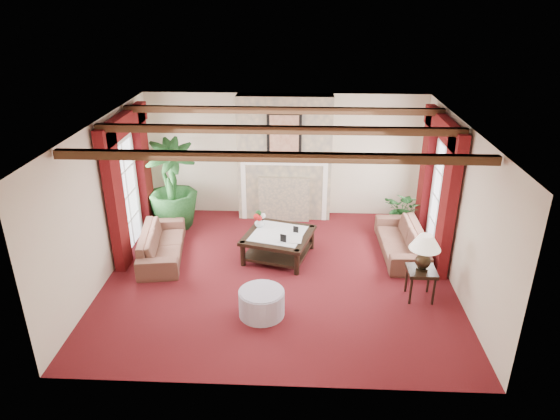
# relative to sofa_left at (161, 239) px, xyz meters

# --- Properties ---
(floor) EXTENTS (6.00, 6.00, 0.00)m
(floor) POSITION_rel_sofa_left_xyz_m (2.24, -0.55, -0.37)
(floor) COLOR #3F0B0B
(floor) RESTS_ON ground
(ceiling) EXTENTS (6.00, 6.00, 0.00)m
(ceiling) POSITION_rel_sofa_left_xyz_m (2.24, -0.55, 2.33)
(ceiling) COLOR white
(ceiling) RESTS_ON floor
(back_wall) EXTENTS (6.00, 0.02, 2.70)m
(back_wall) POSITION_rel_sofa_left_xyz_m (2.24, 2.20, 0.98)
(back_wall) COLOR beige
(back_wall) RESTS_ON ground
(left_wall) EXTENTS (0.02, 5.50, 2.70)m
(left_wall) POSITION_rel_sofa_left_xyz_m (-0.76, -0.55, 0.98)
(left_wall) COLOR beige
(left_wall) RESTS_ON ground
(right_wall) EXTENTS (0.02, 5.50, 2.70)m
(right_wall) POSITION_rel_sofa_left_xyz_m (5.24, -0.55, 0.98)
(right_wall) COLOR beige
(right_wall) RESTS_ON ground
(ceiling_beams) EXTENTS (6.00, 3.00, 0.12)m
(ceiling_beams) POSITION_rel_sofa_left_xyz_m (2.24, -0.55, 2.27)
(ceiling_beams) COLOR #382411
(ceiling_beams) RESTS_ON ceiling
(fireplace) EXTENTS (2.00, 0.52, 2.70)m
(fireplace) POSITION_rel_sofa_left_xyz_m (2.24, 2.00, 2.33)
(fireplace) COLOR tan
(fireplace) RESTS_ON ground
(french_door_left) EXTENTS (0.10, 1.10, 2.16)m
(french_door_left) POSITION_rel_sofa_left_xyz_m (-0.73, 0.45, 1.76)
(french_door_left) COLOR white
(french_door_left) RESTS_ON ground
(french_door_right) EXTENTS (0.10, 1.10, 2.16)m
(french_door_right) POSITION_rel_sofa_left_xyz_m (5.21, 0.45, 1.76)
(french_door_right) COLOR white
(french_door_right) RESTS_ON ground
(curtains_left) EXTENTS (0.20, 2.40, 2.55)m
(curtains_left) POSITION_rel_sofa_left_xyz_m (-0.62, 0.45, 2.18)
(curtains_left) COLOR #4B0B0A
(curtains_left) RESTS_ON ground
(curtains_right) EXTENTS (0.20, 2.40, 2.55)m
(curtains_right) POSITION_rel_sofa_left_xyz_m (5.10, 0.45, 2.18)
(curtains_right) COLOR #4B0B0A
(curtains_right) RESTS_ON ground
(sofa_left) EXTENTS (2.04, 1.12, 0.73)m
(sofa_left) POSITION_rel_sofa_left_xyz_m (0.00, 0.00, 0.00)
(sofa_left) COLOR #370F1D
(sofa_left) RESTS_ON ground
(sofa_right) EXTENTS (1.91, 0.62, 0.74)m
(sofa_right) POSITION_rel_sofa_left_xyz_m (4.55, 0.36, 0.00)
(sofa_right) COLOR #370F1D
(sofa_right) RESTS_ON ground
(potted_palm) EXTENTS (2.35, 2.61, 1.05)m
(potted_palm) POSITION_rel_sofa_left_xyz_m (-0.10, 1.36, 0.16)
(potted_palm) COLOR black
(potted_palm) RESTS_ON ground
(small_plant) EXTENTS (1.64, 1.64, 0.69)m
(small_plant) POSITION_rel_sofa_left_xyz_m (4.77, 1.38, -0.02)
(small_plant) COLOR black
(small_plant) RESTS_ON ground
(coffee_table) EXTENTS (1.45, 1.45, 0.48)m
(coffee_table) POSITION_rel_sofa_left_xyz_m (2.20, 0.10, -0.12)
(coffee_table) COLOR black
(coffee_table) RESTS_ON ground
(side_table) EXTENTS (0.49, 0.49, 0.54)m
(side_table) POSITION_rel_sofa_left_xyz_m (4.58, -1.18, -0.10)
(side_table) COLOR black
(side_table) RESTS_ON ground
(ottoman) EXTENTS (0.71, 0.71, 0.42)m
(ottoman) POSITION_rel_sofa_left_xyz_m (2.03, -1.76, -0.16)
(ottoman) COLOR #B0A7BD
(ottoman) RESTS_ON ground
(table_lamp) EXTENTS (0.50, 0.50, 0.63)m
(table_lamp) POSITION_rel_sofa_left_xyz_m (4.58, -1.18, 0.48)
(table_lamp) COLOR black
(table_lamp) RESTS_ON side_table
(flower_vase) EXTENTS (0.30, 0.30, 0.19)m
(flower_vase) POSITION_rel_sofa_left_xyz_m (1.82, 0.38, 0.21)
(flower_vase) COLOR silver
(flower_vase) RESTS_ON coffee_table
(book) EXTENTS (0.22, 0.06, 0.30)m
(book) POSITION_rel_sofa_left_xyz_m (2.42, -0.15, 0.27)
(book) COLOR black
(book) RESTS_ON coffee_table
(photo_frame_a) EXTENTS (0.11, 0.07, 0.16)m
(photo_frame_a) POSITION_rel_sofa_left_xyz_m (2.30, -0.24, 0.19)
(photo_frame_a) COLOR black
(photo_frame_a) RESTS_ON coffee_table
(photo_frame_b) EXTENTS (0.10, 0.05, 0.13)m
(photo_frame_b) POSITION_rel_sofa_left_xyz_m (2.52, 0.16, 0.18)
(photo_frame_b) COLOR black
(photo_frame_b) RESTS_ON coffee_table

